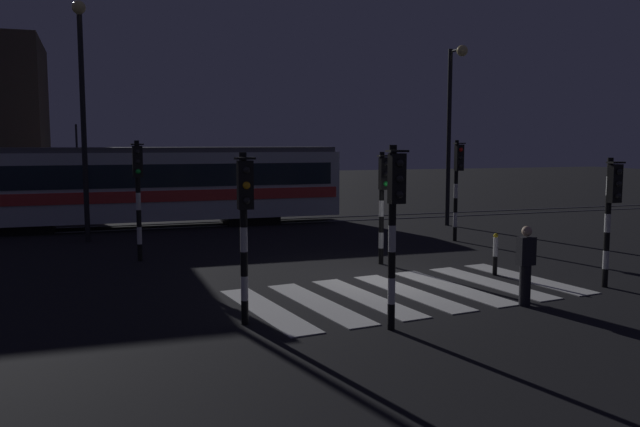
# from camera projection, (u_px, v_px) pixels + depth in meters

# --- Properties ---
(ground_plane) EXTENTS (120.00, 120.00, 0.00)m
(ground_plane) POSITION_uv_depth(u_px,v_px,m) (380.00, 279.00, 16.73)
(ground_plane) COLOR black
(rail_near) EXTENTS (80.00, 0.12, 0.03)m
(rail_near) POSITION_uv_depth(u_px,v_px,m) (265.00, 224.00, 27.79)
(rail_near) COLOR #59595E
(rail_near) RESTS_ON ground
(rail_far) EXTENTS (80.00, 0.12, 0.03)m
(rail_far) POSITION_uv_depth(u_px,v_px,m) (257.00, 220.00, 29.14)
(rail_far) COLOR #59595E
(rail_far) RESTS_ON ground
(crosswalk_zebra) EXTENTS (8.25, 5.02, 0.02)m
(crosswalk_zebra) POSITION_uv_depth(u_px,v_px,m) (410.00, 292.00, 15.20)
(crosswalk_zebra) COLOR silver
(crosswalk_zebra) RESTS_ON ground
(traffic_light_corner_far_left) EXTENTS (0.36, 0.42, 3.51)m
(traffic_light_corner_far_left) POSITION_uv_depth(u_px,v_px,m) (138.00, 182.00, 18.92)
(traffic_light_corner_far_left) COLOR black
(traffic_light_corner_far_left) RESTS_ON ground
(traffic_light_corner_far_right) EXTENTS (0.36, 0.42, 3.53)m
(traffic_light_corner_far_right) POSITION_uv_depth(u_px,v_px,m) (457.00, 175.00, 22.81)
(traffic_light_corner_far_right) COLOR black
(traffic_light_corner_far_right) RESTS_ON ground
(traffic_light_kerb_mid_left) EXTENTS (0.36, 0.42, 3.42)m
(traffic_light_kerb_mid_left) POSITION_uv_depth(u_px,v_px,m) (395.00, 209.00, 11.91)
(traffic_light_kerb_mid_left) COLOR black
(traffic_light_kerb_mid_left) RESTS_ON ground
(traffic_light_corner_near_left) EXTENTS (0.36, 0.42, 3.28)m
(traffic_light_corner_near_left) POSITION_uv_depth(u_px,v_px,m) (245.00, 212.00, 12.26)
(traffic_light_corner_near_left) COLOR black
(traffic_light_corner_near_left) RESTS_ON ground
(traffic_light_median_centre) EXTENTS (0.36, 0.42, 3.19)m
(traffic_light_median_centre) POSITION_uv_depth(u_px,v_px,m) (383.00, 191.00, 18.47)
(traffic_light_median_centre) COLOR black
(traffic_light_median_centre) RESTS_ON ground
(traffic_light_corner_near_right) EXTENTS (0.36, 0.42, 3.10)m
(traffic_light_corner_near_right) POSITION_uv_depth(u_px,v_px,m) (611.00, 203.00, 15.50)
(traffic_light_corner_near_right) COLOR black
(traffic_light_corner_near_right) RESTS_ON ground
(street_lamp_trackside_right) EXTENTS (0.44, 1.21, 7.25)m
(street_lamp_trackside_right) POSITION_uv_depth(u_px,v_px,m) (452.00, 114.00, 26.74)
(street_lamp_trackside_right) COLOR black
(street_lamp_trackside_right) RESTS_ON ground
(street_lamp_trackside_left) EXTENTS (0.44, 1.21, 8.01)m
(street_lamp_trackside_left) POSITION_uv_depth(u_px,v_px,m) (82.00, 96.00, 22.16)
(street_lamp_trackside_left) COLOR black
(street_lamp_trackside_left) RESTS_ON ground
(tram) EXTENTS (16.34, 2.58, 4.15)m
(tram) POSITION_uv_depth(u_px,v_px,m) (142.00, 184.00, 26.66)
(tram) COLOR silver
(tram) RESTS_ON ground
(pedestrian_waiting_at_kerb) EXTENTS (0.36, 0.24, 1.71)m
(pedestrian_waiting_at_kerb) POSITION_uv_depth(u_px,v_px,m) (526.00, 265.00, 13.91)
(pedestrian_waiting_at_kerb) COLOR black
(pedestrian_waiting_at_kerb) RESTS_ON ground
(bollard_island_edge) EXTENTS (0.12, 0.12, 1.11)m
(bollard_island_edge) POSITION_uv_depth(u_px,v_px,m) (495.00, 254.00, 17.15)
(bollard_island_edge) COLOR black
(bollard_island_edge) RESTS_ON ground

